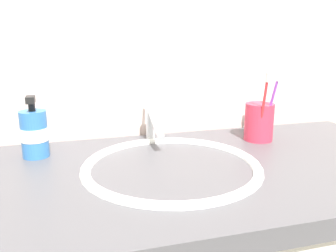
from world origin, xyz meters
name	(u,v)px	position (x,y,z in m)	size (l,w,h in m)	color
tiled_wall_back	(146,27)	(0.00, 0.32, 1.20)	(2.48, 0.04, 2.40)	beige
sink_basin	(171,182)	(-0.01, 0.01, 0.85)	(0.41, 0.41, 0.11)	white
faucet	(152,121)	(-0.01, 0.20, 0.95)	(0.02, 0.17, 0.13)	silver
toothbrush_cup	(259,122)	(0.29, 0.15, 0.94)	(0.08, 0.08, 0.11)	#D8334C
toothbrush_white	(267,99)	(0.32, 0.17, 1.00)	(0.03, 0.01, 0.19)	white
toothbrush_purple	(271,103)	(0.30, 0.12, 1.00)	(0.03, 0.04, 0.19)	purple
toothbrush_red	(264,104)	(0.27, 0.11, 1.00)	(0.01, 0.04, 0.19)	red
soap_dispenser	(34,133)	(-0.32, 0.17, 0.95)	(0.07, 0.07, 0.15)	#3372BF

